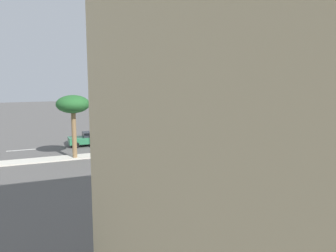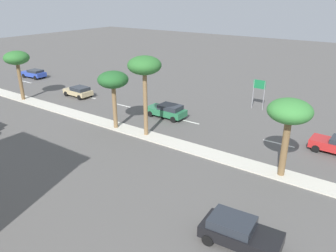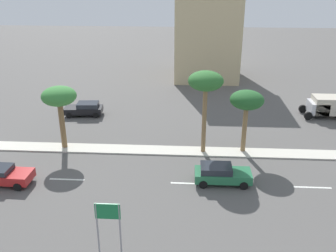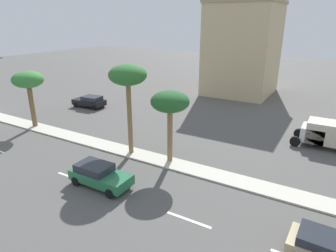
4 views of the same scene
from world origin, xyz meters
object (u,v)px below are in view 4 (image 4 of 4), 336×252
box_truck (328,134)px  sedan_green_front (99,175)px  palm_tree_trailing (28,81)px  sedan_black_rear (90,101)px  commercial_building (243,48)px  palm_tree_rear (170,103)px  palm_tree_right (128,77)px  sedan_tan_near (331,249)px

box_truck → sedan_green_front: bearing=-40.7°
palm_tree_trailing → sedan_black_rear: 9.36m
commercial_building → sedan_green_front: commercial_building is taller
palm_tree_rear → box_truck: palm_tree_rear is taller
sedan_black_rear → sedan_green_front: (13.67, 14.33, -0.00)m
palm_tree_trailing → palm_tree_right: 12.82m
palm_tree_trailing → sedan_black_rear: bearing=-177.5°
sedan_black_rear → sedan_tan_near: sedan_black_rear is taller
palm_tree_right → palm_tree_rear: size_ratio=1.31×
sedan_tan_near → sedan_green_front: size_ratio=0.92×
sedan_green_front → commercial_building: bearing=-179.6°
commercial_building → palm_tree_trailing: size_ratio=2.31×
palm_tree_rear → sedan_tan_near: 13.32m
sedan_tan_near → box_truck: 14.69m
commercial_building → sedan_green_front: (31.38, 0.23, -5.87)m
palm_tree_trailing → sedan_black_rear: size_ratio=1.34×
palm_tree_trailing → sedan_green_front: size_ratio=1.33×
palm_tree_right → sedan_green_front: size_ratio=1.71×
sedan_black_rear → sedan_tan_near: size_ratio=1.08×
commercial_building → sedan_tan_near: commercial_building is taller
palm_tree_right → box_truck: bearing=124.8°
sedan_green_front → palm_tree_rear: bearing=156.8°
box_truck → sedan_black_rear: bearing=-87.3°
sedan_green_front → box_truck: (-14.93, 12.85, 0.50)m
box_truck → palm_tree_right: bearing=-55.2°
commercial_building → sedan_tan_near: bearing=24.4°
sedan_green_front → box_truck: bearing=139.3°
palm_tree_right → sedan_tan_near: palm_tree_right is taller
sedan_black_rear → box_truck: 27.22m
palm_tree_trailing → palm_tree_rear: bearing=90.8°
palm_tree_trailing → sedan_tan_near: bearing=79.9°
palm_tree_rear → palm_tree_right: bearing=-84.6°
commercial_building → sedan_green_front: 31.93m
palm_tree_right → palm_tree_trailing: bearing=-90.5°
sedan_black_rear → sedan_green_front: 19.80m
box_truck → palm_tree_rear: bearing=-48.1°
palm_tree_trailing → box_truck: bearing=109.8°
palm_tree_rear → sedan_tan_near: size_ratio=1.41×
palm_tree_right → sedan_green_front: palm_tree_right is taller
commercial_building → box_truck: (16.45, 13.08, -5.37)m
palm_tree_right → sedan_black_rear: (-8.52, -13.09, -5.67)m
sedan_green_front → palm_tree_right: bearing=-166.5°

